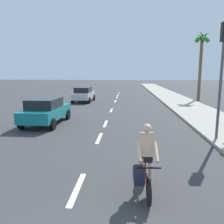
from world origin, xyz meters
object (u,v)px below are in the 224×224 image
parked_car_silver (84,94)px  traffic_signal (223,60)px  cyclist (145,163)px  palm_tree_far (202,48)px  parked_car_teal (46,110)px

parked_car_silver → traffic_signal: size_ratio=0.80×
cyclist → palm_tree_far: 22.60m
cyclist → parked_car_teal: (-5.33, 7.72, 0.01)m
parked_car_silver → traffic_signal: 16.48m
parked_car_silver → traffic_signal: traffic_signal is taller
parked_car_silver → palm_tree_far: (12.72, 2.20, 4.94)m
cyclist → parked_car_teal: 9.38m
parked_car_silver → traffic_signal: (8.73, -13.70, 2.77)m
cyclist → traffic_signal: 6.62m
parked_car_teal → parked_car_silver: bearing=90.1°
parked_car_teal → palm_tree_far: 18.97m
parked_car_silver → palm_tree_far: palm_tree_far is taller
cyclist → parked_car_teal: size_ratio=0.42×
palm_tree_far → traffic_signal: size_ratio=1.47×
palm_tree_far → traffic_signal: palm_tree_far is taller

